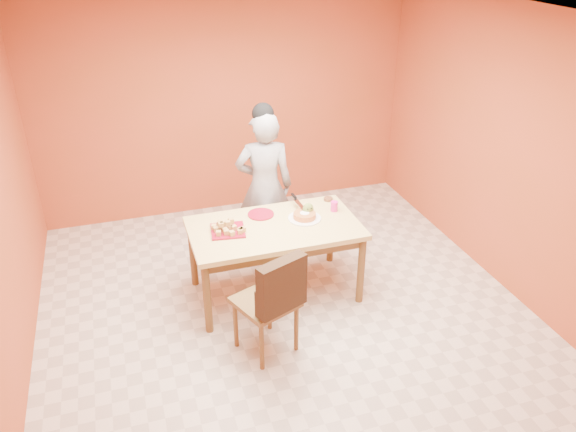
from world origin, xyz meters
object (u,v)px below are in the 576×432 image
object	(u,v)px
egg_ornament	(308,210)
dining_table	(275,235)
red_dinner_plate	(261,214)
person	(265,187)
pastry_platter	(228,231)
magenta_glass	(334,206)
dining_chair	(266,301)
checker_tin	(328,199)
sponge_cake	(305,216)

from	to	relation	value
egg_ornament	dining_table	bearing A→B (deg)	-168.96
red_dinner_plate	person	bearing A→B (deg)	70.08
person	pastry_platter	bearing A→B (deg)	63.14
pastry_platter	magenta_glass	size ratio (longest dim) A/B	3.05
person	dining_table	bearing A→B (deg)	92.80
dining_chair	dining_table	bearing A→B (deg)	46.49
egg_ornament	checker_tin	bearing A→B (deg)	36.15
pastry_platter	red_dinner_plate	bearing A→B (deg)	30.40
sponge_cake	egg_ornament	bearing A→B (deg)	43.03
dining_chair	pastry_platter	xyz separation A→B (m)	(-0.13, 0.82, 0.25)
dining_table	egg_ornament	xyz separation A→B (m)	(0.37, 0.09, 0.16)
dining_chair	sponge_cake	size ratio (longest dim) A/B	4.61
dining_table	magenta_glass	distance (m)	0.68
person	checker_tin	bearing A→B (deg)	157.66
dining_chair	egg_ornament	xyz separation A→B (m)	(0.68, 0.88, 0.31)
red_dinner_plate	dining_table	bearing A→B (deg)	-75.80
person	magenta_glass	bearing A→B (deg)	142.63
checker_tin	red_dinner_plate	bearing A→B (deg)	-172.48
dining_chair	pastry_platter	size ratio (longest dim) A/B	3.27
checker_tin	sponge_cake	bearing A→B (deg)	-140.05
dining_table	pastry_platter	xyz separation A→B (m)	(-0.44, 0.03, 0.10)
dining_chair	checker_tin	distance (m)	1.53
dining_chair	red_dinner_plate	size ratio (longest dim) A/B	3.92
person	egg_ornament	distance (m)	0.69
pastry_platter	dining_chair	bearing A→B (deg)	-80.95
egg_ornament	magenta_glass	xyz separation A→B (m)	(0.28, 0.02, -0.02)
dining_table	egg_ornament	bearing A→B (deg)	14.30
egg_ornament	dining_chair	bearing A→B (deg)	-130.93
red_dinner_plate	magenta_glass	bearing A→B (deg)	-10.87
person	red_dinner_plate	distance (m)	0.51
egg_ornament	pastry_platter	bearing A→B (deg)	-178.80
dining_table	checker_tin	size ratio (longest dim) A/B	17.25
pastry_platter	sponge_cake	size ratio (longest dim) A/B	1.41
dining_chair	person	bearing A→B (deg)	52.58
dining_chair	checker_tin	bearing A→B (deg)	26.97
dining_chair	sponge_cake	bearing A→B (deg)	31.04
sponge_cake	magenta_glass	xyz separation A→B (m)	(0.33, 0.07, 0.01)
dining_table	magenta_glass	xyz separation A→B (m)	(0.65, 0.11, 0.14)
person	checker_tin	world-z (taller)	person
dining_chair	pastry_platter	bearing A→B (deg)	77.13
checker_tin	egg_ornament	bearing A→B (deg)	-140.60
pastry_platter	egg_ornament	xyz separation A→B (m)	(0.81, 0.06, 0.06)
red_dinner_plate	egg_ornament	bearing A→B (deg)	-20.10
dining_table	sponge_cake	world-z (taller)	sponge_cake
magenta_glass	checker_tin	bearing A→B (deg)	82.72
dining_chair	person	world-z (taller)	person
dining_chair	red_dinner_plate	world-z (taller)	dining_chair
sponge_cake	checker_tin	world-z (taller)	sponge_cake
person	magenta_glass	distance (m)	0.82
person	checker_tin	distance (m)	0.69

